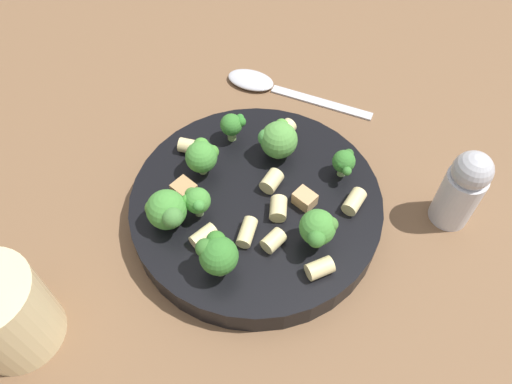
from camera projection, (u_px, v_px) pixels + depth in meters
name	position (u px, v px, depth m)	size (l,w,h in m)	color
ground_plane	(256.00, 215.00, 0.51)	(2.00, 2.00, 0.00)	brown
pasta_bowl	(256.00, 205.00, 0.50)	(0.25, 0.25, 0.03)	black
broccoli_floret_0	(278.00, 139.00, 0.50)	(0.04, 0.04, 0.04)	#9EC175
broccoli_floret_1	(166.00, 210.00, 0.46)	(0.04, 0.04, 0.04)	#84AD60
broccoli_floret_2	(344.00, 162.00, 0.49)	(0.02, 0.03, 0.03)	#9EC175
broccoli_floret_3	(217.00, 254.00, 0.42)	(0.04, 0.04, 0.04)	#9EC175
broccoli_floret_4	(202.00, 156.00, 0.49)	(0.03, 0.03, 0.04)	#9EC175
broccoli_floret_5	(196.00, 201.00, 0.46)	(0.03, 0.03, 0.03)	#9EC175
broccoli_floret_6	(318.00, 229.00, 0.44)	(0.03, 0.04, 0.04)	#84AD60
broccoli_floret_7	(232.00, 125.00, 0.52)	(0.02, 0.02, 0.03)	#93B766
rigatoni_0	(284.00, 130.00, 0.53)	(0.02, 0.02, 0.02)	beige
rigatoni_1	(191.00, 147.00, 0.52)	(0.02, 0.02, 0.03)	beige
rigatoni_2	(320.00, 268.00, 0.44)	(0.02, 0.02, 0.02)	beige
rigatoni_3	(247.00, 232.00, 0.46)	(0.01, 0.01, 0.03)	beige
rigatoni_4	(278.00, 209.00, 0.47)	(0.02, 0.02, 0.02)	beige
rigatoni_5	(273.00, 241.00, 0.45)	(0.02, 0.02, 0.02)	beige
rigatoni_6	(272.00, 181.00, 0.49)	(0.02, 0.02, 0.02)	beige
rigatoni_7	(204.00, 236.00, 0.46)	(0.01, 0.01, 0.02)	beige
rigatoni_8	(354.00, 201.00, 0.48)	(0.02, 0.02, 0.03)	beige
chicken_chunk_0	(305.00, 199.00, 0.48)	(0.02, 0.02, 0.01)	tan
chicken_chunk_1	(184.00, 190.00, 0.49)	(0.02, 0.02, 0.01)	tan
drinking_glass	(6.00, 316.00, 0.41)	(0.08, 0.08, 0.09)	beige
pepper_shaker	(462.00, 189.00, 0.48)	(0.04, 0.04, 0.09)	silver
spoon	(269.00, 86.00, 0.62)	(0.17, 0.12, 0.01)	silver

